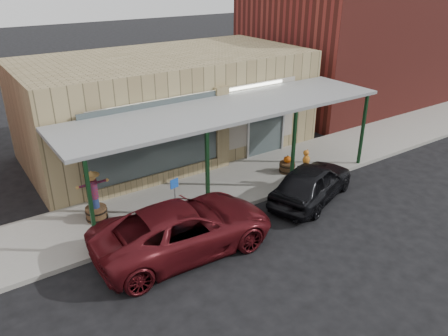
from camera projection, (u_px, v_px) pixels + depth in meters
ground at (294, 231)px, 13.59m from camera, size 120.00×120.00×0.00m
sidewalk at (228, 185)px, 16.26m from camera, size 40.00×3.20×0.15m
storefront at (168, 104)px, 18.85m from camera, size 12.00×6.25×4.20m
awning at (229, 110)px, 15.01m from camera, size 12.00×3.00×3.04m
block_buildings_near at (195, 56)px, 19.95m from camera, size 61.00×8.00×8.00m
barrel_scarecrow at (95, 203)px, 13.69m from camera, size 1.04×0.78×1.71m
barrel_pumpkin at (287, 166)px, 17.07m from camera, size 0.62×0.62×0.71m
handicap_sign at (175, 194)px, 13.49m from camera, size 0.30×0.08×1.46m
parked_sedan at (312, 182)px, 15.14m from camera, size 4.35×2.90×1.51m
car_maroon at (184, 228)px, 12.39m from camera, size 5.35×2.62×1.46m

